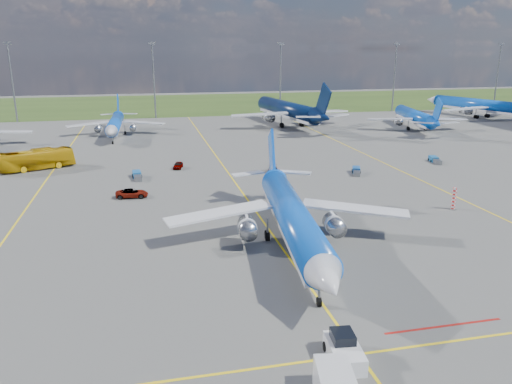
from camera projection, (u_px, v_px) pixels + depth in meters
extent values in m
plane|color=#535350|center=(282.00, 248.00, 53.94)|extent=(400.00, 400.00, 0.00)
cube|color=#2D4719|center=(179.00, 104.00, 194.53)|extent=(400.00, 80.00, 0.01)
cube|color=yellow|center=(233.00, 180.00, 82.06)|extent=(0.25, 160.00, 0.02)
cube|color=yellow|center=(358.00, 354.00, 35.20)|extent=(60.00, 0.25, 0.02)
cube|color=yellow|center=(50.00, 175.00, 85.08)|extent=(0.25, 120.00, 0.02)
cube|color=yellow|center=(375.00, 159.00, 97.78)|extent=(0.25, 120.00, 0.02)
cube|color=#A5140F|center=(444.00, 326.00, 38.76)|extent=(10.00, 0.25, 0.02)
cylinder|color=slate|center=(12.00, 84.00, 143.41)|extent=(0.50, 0.50, 22.00)
cube|color=slate|center=(7.00, 43.00, 140.28)|extent=(2.20, 0.50, 0.80)
cylinder|color=slate|center=(154.00, 82.00, 151.88)|extent=(0.50, 0.50, 22.00)
cube|color=slate|center=(152.00, 43.00, 148.75)|extent=(2.20, 0.50, 0.80)
cylinder|color=slate|center=(280.00, 80.00, 160.35)|extent=(0.50, 0.50, 22.00)
cube|color=slate|center=(281.00, 44.00, 157.22)|extent=(2.20, 0.50, 0.80)
cylinder|color=slate|center=(394.00, 79.00, 168.81)|extent=(0.50, 0.50, 22.00)
cube|color=slate|center=(397.00, 44.00, 165.68)|extent=(2.20, 0.50, 0.80)
cylinder|color=slate|center=(497.00, 77.00, 177.28)|extent=(0.50, 0.50, 22.00)
cube|color=slate|center=(502.00, 44.00, 174.15)|extent=(2.20, 0.50, 0.80)
cylinder|color=red|center=(454.00, 199.00, 66.53)|extent=(0.50, 0.50, 3.00)
cube|color=silver|center=(344.00, 353.00, 34.30)|extent=(2.51, 4.19, 1.23)
cube|color=black|center=(343.00, 338.00, 34.61)|extent=(1.70, 1.86, 0.85)
cube|color=slate|center=(335.00, 335.00, 36.68)|extent=(0.49, 2.29, 0.19)
imported|color=#C7960B|center=(36.00, 160.00, 88.55)|extent=(13.04, 7.98, 3.60)
imported|color=#999999|center=(178.00, 165.00, 89.64)|extent=(2.23, 3.74, 1.19)
imported|color=#999999|center=(132.00, 193.00, 72.10)|extent=(4.66, 2.27, 1.28)
imported|color=#999999|center=(274.00, 170.00, 86.09)|extent=(2.33, 4.34, 1.20)
cube|color=#194D96|center=(356.00, 170.00, 86.61)|extent=(2.03, 2.64, 0.99)
cube|color=slate|center=(357.00, 174.00, 84.42)|extent=(1.67, 2.07, 0.81)
cube|color=#1B60A5|center=(137.00, 174.00, 83.57)|extent=(1.49, 2.53, 1.03)
cube|color=slate|center=(138.00, 178.00, 81.36)|extent=(1.26, 1.95, 0.84)
cube|color=#195C99|center=(433.00, 159.00, 95.24)|extent=(1.75, 2.56, 0.99)
cube|color=slate|center=(438.00, 162.00, 93.02)|extent=(1.45, 2.00, 0.81)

